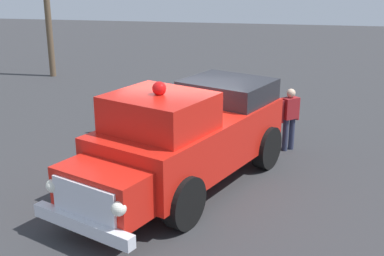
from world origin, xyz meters
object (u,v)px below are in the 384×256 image
at_px(lawn_chair_near_truck, 253,115).
at_px(spectator_standing, 290,115).
at_px(lawn_chair_by_car, 114,115).
at_px(vintage_fire_truck, 186,136).
at_px(spectator_seated, 250,112).

distance_m(lawn_chair_near_truck, spectator_standing, 1.52).
xyz_separation_m(lawn_chair_by_car, spectator_standing, (0.43, 4.97, 0.37)).
distance_m(vintage_fire_truck, lawn_chair_near_truck, 4.05).
xyz_separation_m(lawn_chair_by_car, spectator_seated, (-0.54, 3.87, 0.11)).
height_order(lawn_chair_by_car, spectator_standing, spectator_standing).
relative_size(lawn_chair_near_truck, spectator_standing, 0.61).
relative_size(spectator_seated, spectator_standing, 0.77).
distance_m(vintage_fire_truck, lawn_chair_by_car, 4.21).
height_order(lawn_chair_by_car, spectator_seated, spectator_seated).
height_order(lawn_chair_near_truck, lawn_chair_by_car, same).
relative_size(lawn_chair_near_truck, lawn_chair_by_car, 1.00).
relative_size(vintage_fire_truck, spectator_standing, 3.77).
xyz_separation_m(vintage_fire_truck, spectator_seated, (-3.70, 1.17, -0.50)).
bearing_deg(spectator_seated, vintage_fire_truck, -17.51).
xyz_separation_m(vintage_fire_truck, lawn_chair_by_car, (-3.16, -2.70, -0.61)).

